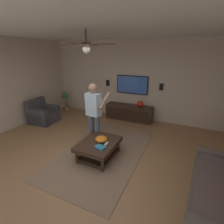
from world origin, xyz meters
name	(u,v)px	position (x,y,z in m)	size (l,w,h in m)	color
ground_plane	(86,160)	(0.00, 0.00, 0.00)	(7.53, 7.53, 0.00)	olive
wall_back_tv	(132,80)	(3.12, 0.00, 1.40)	(0.10, 6.47, 2.80)	#BCA893
ceiling_slab	(78,22)	(0.00, 0.00, 2.85)	(6.34, 6.47, 0.10)	white
area_rug	(103,152)	(0.44, -0.20, 0.01)	(3.08, 1.83, 0.01)	#7A604C
armchair	(43,115)	(1.28, 2.63, 0.28)	(0.86, 0.87, 0.82)	#38383D
coffee_table	(99,146)	(0.24, -0.20, 0.30)	(1.00, 0.80, 0.40)	#332116
media_console	(129,112)	(2.78, -0.05, 0.28)	(0.45, 1.70, 0.55)	#332116
tv	(132,85)	(3.02, -0.05, 1.26)	(0.05, 1.16, 0.65)	black
person_standing	(94,111)	(0.76, 0.21, 0.93)	(0.58, 0.59, 1.64)	#4C5166
potted_plant_short	(65,98)	(2.60, 2.72, 0.55)	(0.34, 0.29, 0.78)	#9E6B4C
bowl	(101,139)	(0.29, -0.25, 0.46)	(0.27, 0.27, 0.12)	orange
remote_white	(106,144)	(0.23, -0.41, 0.41)	(0.15, 0.04, 0.02)	white
remote_black	(105,141)	(0.32, -0.33, 0.41)	(0.15, 0.04, 0.02)	black
book	(100,147)	(0.03, -0.37, 0.42)	(0.22, 0.16, 0.04)	teal
vase_round	(140,104)	(2.76, -0.45, 0.66)	(0.22, 0.22, 0.22)	red
wall_speaker_left	(161,87)	(3.04, -1.07, 1.26)	(0.06, 0.12, 0.22)	black
wall_speaker_right	(108,83)	(3.04, 0.93, 1.25)	(0.06, 0.12, 0.22)	black
ceiling_fan	(86,46)	(0.38, 0.10, 2.47)	(1.20, 1.20, 0.46)	#4C3828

